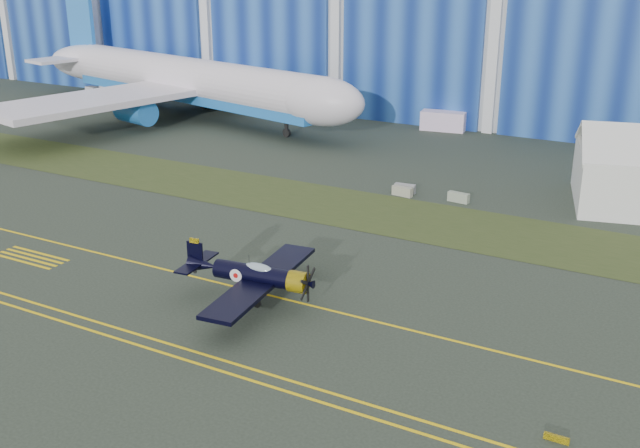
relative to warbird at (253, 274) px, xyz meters
The scene contains 16 objects.
ground 6.96m from the warbird, 100.69° to the left, with size 260.00×260.00×0.00m, color #313A2F.
grass_median 20.66m from the warbird, 93.43° to the left, with size 260.00×10.00×0.02m, color #475128.
hangar 79.36m from the warbird, 90.90° to the left, with size 220.00×45.70×30.00m.
taxiway_centreline 2.86m from the warbird, 129.07° to the left, with size 200.00×0.20×0.02m, color yellow.
edge_line_near 8.35m from the warbird, 98.75° to the right, with size 80.00×0.20×0.02m, color yellow.
edge_line_far 7.40m from the warbird, 99.98° to the right, with size 80.00×0.20×0.02m, color yellow.
hold_short_ladder 19.41m from the warbird, behind, with size 6.00×2.40×0.02m, color yellow, non-canonical shape.
guard_board_right 21.57m from the warbird, 14.79° to the right, with size 1.20×0.15×0.35m, color yellow.
warbird is the anchor object (origin of this frame).
jetliner 61.60m from the warbird, 131.68° to the left, with size 77.46×69.90×23.18m.
shipping_container 54.74m from the warbird, 97.04° to the left, with size 5.66×2.27×2.45m, color #EACEF2.
tug 52.66m from the warbird, 74.33° to the left, with size 2.67×1.67×1.56m, color #EDAF06.
cart 83.67m from the warbird, 141.84° to the left, with size 2.03×1.22×1.22m, color silver.
barrier_a 26.20m from the warbird, 91.09° to the left, with size 2.00×0.60×0.90m, color #9E9D87.
barrier_b 27.09m from the warbird, 91.28° to the left, with size 2.00×0.60×0.90m, color gray.
barrier_c 27.38m from the warbird, 79.88° to the left, with size 2.00×0.60×0.90m, color gray.
Camera 1 is at (26.52, -43.49, 21.88)m, focal length 42.00 mm.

